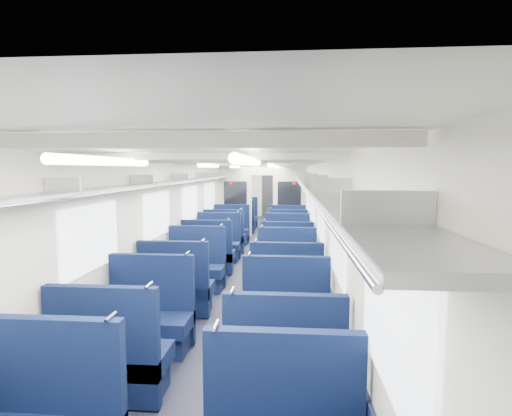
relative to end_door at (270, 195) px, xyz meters
name	(u,v)px	position (x,y,z in m)	size (l,w,h in m)	color
floor	(253,260)	(0.00, -8.94, -1.00)	(2.80, 18.00, 0.01)	black
ceiling	(253,163)	(0.00, -8.94, 1.35)	(2.80, 18.00, 0.01)	silver
wall_left	(196,211)	(-1.40, -8.94, 0.18)	(0.02, 18.00, 2.35)	beige
dado_left	(197,245)	(-1.39, -8.94, -0.65)	(0.03, 17.90, 0.70)	#0F1833
wall_right	(312,212)	(1.40, -8.94, 0.18)	(0.02, 18.00, 2.35)	beige
dado_right	(310,246)	(1.39, -8.94, -0.65)	(0.03, 17.90, 0.70)	#0F1833
wall_far	(270,191)	(0.00, 0.06, 0.18)	(2.80, 0.02, 2.35)	beige
luggage_rack_left	(203,178)	(-1.21, -8.94, 0.97)	(0.36, 17.40, 0.18)	#B2B5BA
luggage_rack_right	(304,179)	(1.21, -8.94, 0.97)	(0.36, 17.40, 0.18)	#B2B5BA
windows	(251,203)	(0.00, -9.40, 0.42)	(2.78, 15.60, 0.75)	white
ceiling_fittings	(252,165)	(0.00, -9.20, 1.29)	(2.70, 16.06, 0.11)	beige
end_door	(270,195)	(0.00, 0.00, 0.00)	(0.75, 0.06, 2.00)	black
bulkhead	(262,199)	(0.00, -5.52, 0.23)	(2.80, 0.10, 2.35)	beige
seat_4	(110,362)	(-0.83, -14.94, -0.64)	(1.06, 0.59, 1.18)	#0C193D
seat_5	(285,374)	(0.83, -15.03, -0.64)	(1.06, 0.59, 1.18)	#0C193D
seat_6	(149,320)	(-0.83, -13.88, -0.64)	(1.06, 0.59, 1.18)	#0C193D
seat_7	(286,324)	(0.83, -13.85, -0.64)	(1.06, 0.59, 1.18)	#0C193D
seat_8	(176,291)	(-0.83, -12.68, -0.64)	(1.06, 0.59, 1.18)	#0C193D
seat_9	(286,293)	(0.83, -12.65, -0.64)	(1.06, 0.59, 1.18)	#0C193D
seat_10	(196,270)	(-0.83, -11.40, -0.64)	(1.06, 0.59, 1.18)	#0C193D
seat_11	(287,272)	(0.83, -11.45, -0.64)	(1.06, 0.59, 1.18)	#0C193D
seat_12	(208,256)	(-0.83, -10.24, -0.64)	(1.06, 0.59, 1.18)	#0C193D
seat_13	(287,259)	(0.83, -10.38, -0.64)	(1.06, 0.59, 1.18)	#0C193D
seat_14	(218,246)	(-0.83, -9.08, -0.64)	(1.06, 0.59, 1.18)	#0C193D
seat_15	(287,247)	(0.83, -9.11, -0.64)	(1.06, 0.59, 1.18)	#0C193D
seat_16	(224,239)	(-0.83, -8.12, -0.64)	(1.06, 0.59, 1.18)	#0C193D
seat_17	(287,238)	(0.83, -7.94, -0.64)	(1.06, 0.59, 1.18)	#0C193D
seat_18	(231,231)	(-0.83, -6.89, -0.64)	(1.06, 0.59, 1.18)	#0C193D
seat_19	(288,233)	(0.83, -6.98, -0.64)	(1.06, 0.59, 1.18)	#0C193D
seat_20	(240,222)	(-0.83, -4.86, -0.64)	(1.06, 0.59, 1.18)	#0C193D
seat_21	(288,222)	(0.83, -4.76, -0.64)	(1.06, 0.59, 1.18)	#0C193D
seat_22	(243,218)	(-0.83, -3.77, -0.64)	(1.06, 0.59, 1.18)	#0C193D
seat_23	(288,218)	(0.83, -3.55, -0.64)	(1.06, 0.59, 1.18)	#0C193D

